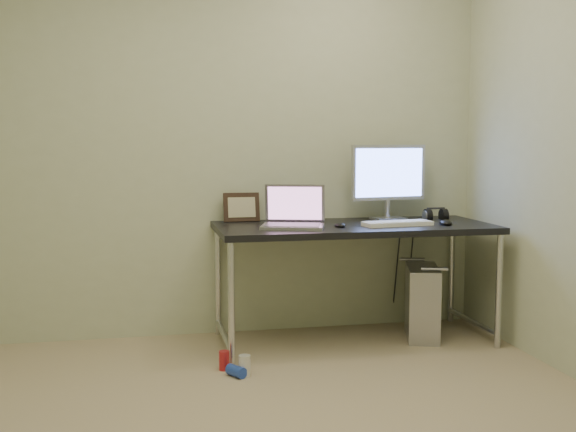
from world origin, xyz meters
The scene contains 16 objects.
wall_back centered at (0.00, 1.75, 1.25)m, with size 3.50×0.02×2.50m, color beige.
desk centered at (0.81, 1.37, 0.68)m, with size 1.73×0.76×0.75m.
tower_computer centered at (1.27, 1.36, 0.23)m, with size 0.32×0.48×0.49m.
cable_a centered at (1.22, 1.70, 0.40)m, with size 0.01×0.01×0.70m, color black.
cable_b centered at (1.31, 1.68, 0.38)m, with size 0.01×0.01×0.72m, color black.
can_red centered at (-0.07, 0.95, 0.05)m, with size 0.06×0.06×0.11m, color #B41E25.
can_white centered at (0.02, 0.82, 0.06)m, with size 0.06×0.06×0.12m, color silver.
can_blue centered at (-0.02, 0.82, 0.03)m, with size 0.06×0.06×0.11m, color #2444B8.
laptop centered at (0.40, 1.32, 0.81)m, with size 0.44×0.40×0.26m.
monitor centered at (1.11, 1.59, 1.04)m, with size 0.53×0.18×0.50m.
keyboard centered at (1.05, 1.26, 0.76)m, with size 0.43×0.14×0.03m, color white.
mouse_right centered at (1.36, 1.23, 0.77)m, with size 0.08×0.12×0.04m, color black.
mouse_left centered at (0.68, 1.26, 0.77)m, with size 0.06×0.10×0.03m, color black.
headphones centered at (1.41, 1.51, 0.78)m, with size 0.15×0.09×0.10m.
picture_frame centered at (0.14, 1.68, 0.84)m, with size 0.23×0.03×0.19m, color black.
webcam centered at (0.43, 1.63, 0.83)m, with size 0.04×0.03×0.11m.
Camera 1 is at (-0.54, -2.95, 1.28)m, focal length 45.00 mm.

